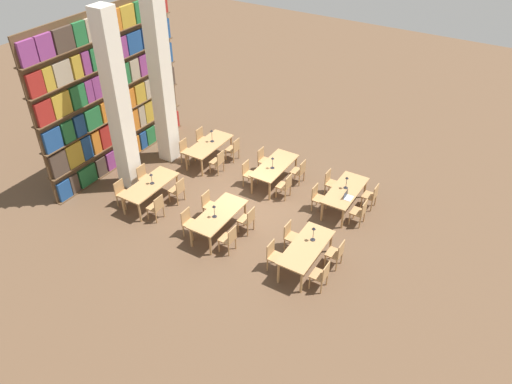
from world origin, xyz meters
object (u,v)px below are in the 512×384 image
(desk_lamp_3, at_px, (273,161))
(chair_10, at_px, (248,219))
(chair_19, at_px, (145,177))
(chair_12, at_px, (285,185))
(reading_table_5, at_px, (209,146))
(chair_8, at_px, (229,238))
(chair_13, at_px, (249,173))
(chair_6, at_px, (371,195))
(chair_14, at_px, (299,171))
(desk_lamp_5, at_px, (212,134))
(reading_table_3, at_px, (275,167))
(chair_21, at_px, (186,150))
(chair_16, at_px, (156,207))
(reading_table_2, at_px, (219,216))
(desk_lamp_1, at_px, (347,180))
(reading_table_4, at_px, (150,186))
(chair_22, at_px, (234,149))
(desk_lamp_0, at_px, (314,231))
(chair_5, at_px, (318,197))
(chair_15, at_px, (264,160))
(reading_table_0, at_px, (306,249))
(chair_20, at_px, (218,161))
(chair_3, at_px, (291,235))
(laptop, at_px, (348,197))
(pillar_center, at_px, (161,81))
(chair_7, at_px, (331,182))
(chair_11, at_px, (209,204))
(reading_table_1, at_px, (345,192))
(desk_lamp_2, at_px, (214,209))
(chair_4, at_px, (360,212))
(chair_18, at_px, (178,190))
(pillar_left, at_px, (118,105))
(chair_9, at_px, (189,222))
(desk_lamp_4, at_px, (151,177))
(chair_1, at_px, (274,255))
(chair_2, at_px, (336,253))
(chair_23, at_px, (202,139))
(chair_17, at_px, (122,193))

(desk_lamp_3, bearing_deg, chair_10, -167.14)
(chair_19, bearing_deg, desk_lamp_3, 123.17)
(chair_12, bearing_deg, reading_table_5, 81.28)
(chair_8, bearing_deg, chair_13, 22.49)
(chair_6, relative_size, chair_14, 1.00)
(chair_14, relative_size, desk_lamp_5, 1.81)
(chair_10, bearing_deg, reading_table_3, 12.52)
(chair_21, xyz_separation_m, desk_lamp_5, (0.65, -0.72, 0.59))
(chair_16, bearing_deg, reading_table_5, 9.08)
(reading_table_2, distance_m, desk_lamp_5, 4.25)
(reading_table_3, bearing_deg, desk_lamp_1, -89.95)
(chair_8, xyz_separation_m, chair_10, (1.01, 0.00, 0.00))
(reading_table_4, height_order, chair_22, chair_22)
(desk_lamp_0, distance_m, chair_22, 5.84)
(chair_6, xyz_separation_m, chair_10, (-3.07, 2.72, 0.00))
(chair_5, height_order, chair_15, same)
(reading_table_0, height_order, chair_20, chair_20)
(chair_3, relative_size, chair_6, 1.00)
(laptop, height_order, chair_14, laptop)
(chair_6, relative_size, desk_lamp_1, 2.04)
(pillar_center, xyz_separation_m, chair_7, (0.95, -6.06, -2.52))
(chair_11, bearing_deg, reading_table_3, 162.83)
(chair_11, bearing_deg, chair_3, 90.55)
(reading_table_1, xyz_separation_m, desk_lamp_2, (-3.25, 2.73, 0.37))
(chair_6, distance_m, chair_15, 4.02)
(reading_table_3, height_order, reading_table_4, same)
(chair_20, bearing_deg, chair_3, -118.17)
(chair_7, bearing_deg, chair_10, -23.05)
(chair_12, distance_m, desk_lamp_5, 3.54)
(chair_6, relative_size, chair_8, 1.00)
(chair_4, xyz_separation_m, chair_19, (-1.99, 6.87, 0.00))
(reading_table_2, xyz_separation_m, chair_18, (0.60, 2.03, -0.18))
(pillar_left, height_order, chair_9, pillar_left)
(chair_4, height_order, chair_9, same)
(desk_lamp_4, relative_size, chair_22, 0.44)
(desk_lamp_2, relative_size, chair_14, 0.49)
(chair_1, bearing_deg, reading_table_1, 170.84)
(reading_table_3, bearing_deg, laptop, -99.00)
(pillar_center, bearing_deg, desk_lamp_5, -63.51)
(chair_2, bearing_deg, chair_21, 72.49)
(desk_lamp_1, xyz_separation_m, reading_table_3, (-0.00, 2.58, -0.37))
(chair_2, xyz_separation_m, desk_lamp_0, (-0.13, 0.68, 0.57))
(laptop, xyz_separation_m, chair_19, (-2.10, 6.39, -0.31))
(chair_7, bearing_deg, reading_table_2, -29.48)
(chair_18, height_order, chair_21, same)
(chair_3, bearing_deg, chair_12, -147.62)
(chair_22, bearing_deg, desk_lamp_1, -96.58)
(desk_lamp_5, bearing_deg, desk_lamp_1, -92.01)
(desk_lamp_2, distance_m, chair_23, 5.11)
(chair_15, distance_m, chair_17, 4.97)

